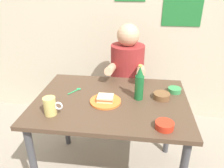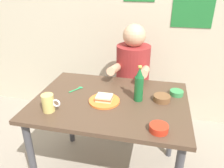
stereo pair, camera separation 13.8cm
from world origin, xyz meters
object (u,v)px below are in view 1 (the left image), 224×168
Objects in this scene: dining_table at (111,110)px; sauce_bowl_chili at (165,125)px; beer_mug at (50,106)px; stool at (126,103)px; person_seated at (127,66)px; plate_orange at (105,101)px; sandwich at (105,98)px; beer_bottle at (139,84)px.

sauce_bowl_chili is at bearing -40.24° from dining_table.
dining_table is 8.73× the size of beer_mug.
dining_table is 0.70m from stool.
person_seated reaches higher than plate_orange.
dining_table is at bearing -97.07° from person_seated.
person_seated is 6.54× the size of sauce_bowl_chili.
sandwich is at bearing -135.00° from plate_orange.
beer_bottle is at bearing 115.03° from sauce_bowl_chili.
person_seated is at bearing 82.93° from dining_table.
person_seated is (0.08, 0.62, 0.12)m from dining_table.
stool is 0.80m from sandwich.
sauce_bowl_chili is at bearing -33.39° from sandwich.
sandwich is (-0.11, -0.67, 0.42)m from stool.
sandwich is at bearing -99.43° from stool.
sauce_bowl_chili is at bearing -33.39° from plate_orange.
dining_table is 5.00× the size of plate_orange.
stool is at bearing 106.51° from sauce_bowl_chili.
plate_orange is at bearing -99.43° from stool.
beer_bottle reaches higher than beer_mug.
beer_mug is at bearing -148.83° from plate_orange.
stool is 4.09× the size of sandwich.
beer_mug is at bearing -148.83° from sandwich.
beer_mug is (-0.36, -0.24, 0.15)m from dining_table.
person_seated is at bearing 106.70° from sauce_bowl_chili.
beer_bottle is 2.38× the size of sauce_bowl_chili.
stool is (0.08, 0.63, -0.30)m from dining_table.
person_seated is 2.75× the size of beer_bottle.
sandwich is 0.26m from beer_bottle.
beer_bottle is at bearing 18.58° from plate_orange.
beer_bottle is (0.12, -0.58, 0.09)m from person_seated.
beer_bottle is (0.23, 0.08, 0.09)m from sandwich.
sandwich is (-0.11, -0.66, 0.01)m from person_seated.
person_seated reaches higher than sauce_bowl_chili.
sandwich is at bearing 146.61° from sauce_bowl_chili.
beer_mug is (-0.44, -0.86, 0.03)m from person_seated.
sandwich is 0.38m from beer_mug.
stool is 0.79m from plate_orange.
person_seated is 3.27× the size of plate_orange.
plate_orange is 2.00× the size of sauce_bowl_chili.
sandwich is 1.00× the size of sauce_bowl_chili.
stool is 3.57× the size of beer_mug.
sauce_bowl_chili is at bearing -73.30° from person_seated.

